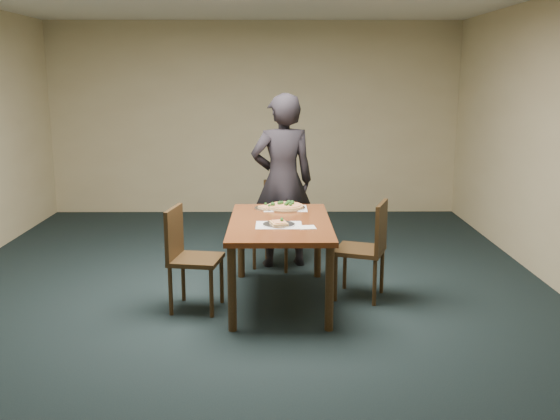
{
  "coord_description": "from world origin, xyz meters",
  "views": [
    {
      "loc": [
        0.3,
        -5.25,
        2.02
      ],
      "look_at": [
        0.35,
        0.17,
        0.85
      ],
      "focal_mm": 40.0,
      "sensor_mm": 36.0,
      "label": 1
    }
  ],
  "objects_px": {
    "dining_table": "(280,231)",
    "chair_right": "(368,244)",
    "chair_left": "(187,252)",
    "slice_plate_near": "(279,224)",
    "chair_far": "(279,218)",
    "diner": "(283,181)",
    "pizza_pan": "(285,206)",
    "slice_plate_far": "(269,207)"
  },
  "relations": [
    {
      "from": "chair_right",
      "to": "slice_plate_far",
      "type": "bearing_deg",
      "value": -96.98
    },
    {
      "from": "chair_left",
      "to": "slice_plate_far",
      "type": "height_order",
      "value": "chair_left"
    },
    {
      "from": "pizza_pan",
      "to": "diner",
      "type": "bearing_deg",
      "value": 91.95
    },
    {
      "from": "slice_plate_far",
      "to": "slice_plate_near",
      "type": "bearing_deg",
      "value": -82.08
    },
    {
      "from": "chair_far",
      "to": "diner",
      "type": "distance_m",
      "value": 0.41
    },
    {
      "from": "pizza_pan",
      "to": "slice_plate_far",
      "type": "distance_m",
      "value": 0.16
    },
    {
      "from": "chair_right",
      "to": "pizza_pan",
      "type": "relative_size",
      "value": 2.34
    },
    {
      "from": "chair_far",
      "to": "diner",
      "type": "bearing_deg",
      "value": 5.48
    },
    {
      "from": "diner",
      "to": "dining_table",
      "type": "bearing_deg",
      "value": 77.02
    },
    {
      "from": "chair_far",
      "to": "chair_left",
      "type": "xyz_separation_m",
      "value": [
        -0.81,
        -1.31,
        0.0
      ]
    },
    {
      "from": "slice_plate_far",
      "to": "chair_right",
      "type": "bearing_deg",
      "value": -26.94
    },
    {
      "from": "chair_far",
      "to": "chair_left",
      "type": "height_order",
      "value": "same"
    },
    {
      "from": "slice_plate_near",
      "to": "chair_right",
      "type": "bearing_deg",
      "value": 15.34
    },
    {
      "from": "dining_table",
      "to": "chair_right",
      "type": "distance_m",
      "value": 0.82
    },
    {
      "from": "pizza_pan",
      "to": "slice_plate_near",
      "type": "distance_m",
      "value": 0.69
    },
    {
      "from": "dining_table",
      "to": "chair_right",
      "type": "relative_size",
      "value": 1.65
    },
    {
      "from": "pizza_pan",
      "to": "chair_left",
      "type": "bearing_deg",
      "value": -140.43
    },
    {
      "from": "chair_far",
      "to": "slice_plate_far",
      "type": "bearing_deg",
      "value": -78.74
    },
    {
      "from": "slice_plate_near",
      "to": "chair_left",
      "type": "bearing_deg",
      "value": -178.11
    },
    {
      "from": "dining_table",
      "to": "diner",
      "type": "bearing_deg",
      "value": 88.1
    },
    {
      "from": "chair_left",
      "to": "pizza_pan",
      "type": "distance_m",
      "value": 1.16
    },
    {
      "from": "chair_far",
      "to": "dining_table",
      "type": "bearing_deg",
      "value": -68.76
    },
    {
      "from": "chair_far",
      "to": "slice_plate_far",
      "type": "distance_m",
      "value": 0.65
    },
    {
      "from": "chair_left",
      "to": "slice_plate_near",
      "type": "bearing_deg",
      "value": -78.95
    },
    {
      "from": "dining_table",
      "to": "chair_left",
      "type": "relative_size",
      "value": 1.65
    },
    {
      "from": "chair_left",
      "to": "chair_far",
      "type": "bearing_deg",
      "value": -22.46
    },
    {
      "from": "slice_plate_near",
      "to": "dining_table",
      "type": "bearing_deg",
      "value": 86.13
    },
    {
      "from": "diner",
      "to": "slice_plate_far",
      "type": "height_order",
      "value": "diner"
    },
    {
      "from": "chair_far",
      "to": "chair_left",
      "type": "relative_size",
      "value": 1.0
    },
    {
      "from": "chair_left",
      "to": "slice_plate_near",
      "type": "distance_m",
      "value": 0.84
    },
    {
      "from": "chair_left",
      "to": "pizza_pan",
      "type": "height_order",
      "value": "chair_left"
    },
    {
      "from": "slice_plate_near",
      "to": "slice_plate_far",
      "type": "distance_m",
      "value": 0.7
    },
    {
      "from": "dining_table",
      "to": "pizza_pan",
      "type": "relative_size",
      "value": 3.85
    },
    {
      "from": "chair_right",
      "to": "dining_table",
      "type": "bearing_deg",
      "value": -65.51
    },
    {
      "from": "diner",
      "to": "slice_plate_near",
      "type": "height_order",
      "value": "diner"
    },
    {
      "from": "pizza_pan",
      "to": "slice_plate_near",
      "type": "height_order",
      "value": "pizza_pan"
    },
    {
      "from": "chair_far",
      "to": "pizza_pan",
      "type": "bearing_deg",
      "value": -63.07
    },
    {
      "from": "dining_table",
      "to": "slice_plate_far",
      "type": "distance_m",
      "value": 0.55
    },
    {
      "from": "slice_plate_far",
      "to": "pizza_pan",
      "type": "bearing_deg",
      "value": 0.49
    },
    {
      "from": "diner",
      "to": "pizza_pan",
      "type": "xyz_separation_m",
      "value": [
        0.02,
        -0.58,
        -0.15
      ]
    },
    {
      "from": "dining_table",
      "to": "diner",
      "type": "relative_size",
      "value": 0.81
    },
    {
      "from": "dining_table",
      "to": "slice_plate_near",
      "type": "relative_size",
      "value": 5.36
    }
  ]
}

